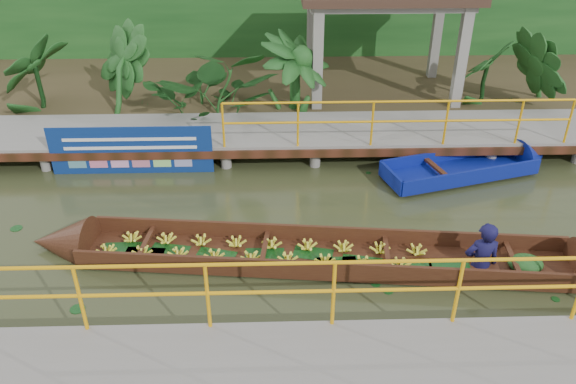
{
  "coord_description": "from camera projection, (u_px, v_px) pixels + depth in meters",
  "views": [
    {
      "loc": [
        0.06,
        -8.55,
        5.86
      ],
      "look_at": [
        0.33,
        0.5,
        0.6
      ],
      "focal_mm": 35.0,
      "sensor_mm": 36.0,
      "label": 1
    }
  ],
  "objects": [
    {
      "name": "tropical_plants",
      "position": [
        283.0,
        72.0,
        14.24
      ],
      "size": [
        14.44,
        1.44,
        1.8
      ],
      "color": "#144016",
      "rests_on": "ground"
    },
    {
      "name": "moored_blue_boat",
      "position": [
        496.0,
        164.0,
        12.41
      ],
      "size": [
        4.0,
        2.02,
        0.92
      ],
      "rotation": [
        0.0,
        0.0,
        0.28
      ],
      "color": "navy",
      "rests_on": "ground"
    },
    {
      "name": "foliage_backdrop",
      "position": [
        269.0,
        6.0,
        17.97
      ],
      "size": [
        30.0,
        0.8,
        4.0
      ],
      "primitive_type": "cube",
      "color": "#144016",
      "rests_on": "ground"
    },
    {
      "name": "vendor_boat",
      "position": [
        340.0,
        252.0,
        9.47
      ],
      "size": [
        10.32,
        2.1,
        2.09
      ],
      "rotation": [
        0.0,
        0.0,
        -0.11
      ],
      "color": "#34180E",
      "rests_on": "ground"
    },
    {
      "name": "land_strip",
      "position": [
        270.0,
        85.0,
        16.7
      ],
      "size": [
        30.0,
        8.0,
        0.45
      ],
      "primitive_type": "cube",
      "color": "#342C1A",
      "rests_on": "ground"
    },
    {
      "name": "pavilion",
      "position": [
        385.0,
        3.0,
        14.44
      ],
      "size": [
        4.4,
        3.0,
        3.0
      ],
      "color": "gray",
      "rests_on": "ground"
    },
    {
      "name": "ground",
      "position": [
        271.0,
        234.0,
        10.33
      ],
      "size": [
        80.0,
        80.0,
        0.0
      ],
      "primitive_type": "plane",
      "color": "#2A3118",
      "rests_on": "ground"
    },
    {
      "name": "blue_banner",
      "position": [
        131.0,
        150.0,
        12.12
      ],
      "size": [
        3.51,
        0.04,
        1.1
      ],
      "color": "navy",
      "rests_on": "ground"
    },
    {
      "name": "far_dock",
      "position": [
        271.0,
        134.0,
        13.06
      ],
      "size": [
        16.0,
        2.06,
        1.66
      ],
      "color": "gray",
      "rests_on": "ground"
    }
  ]
}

